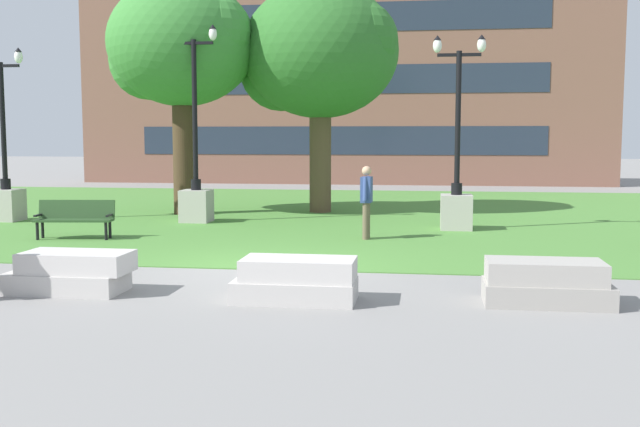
{
  "coord_description": "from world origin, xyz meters",
  "views": [
    {
      "loc": [
        2.99,
        -13.11,
        2.43
      ],
      "look_at": [
        1.31,
        -1.4,
        1.2
      ],
      "focal_mm": 42.0,
      "sensor_mm": 36.0,
      "label": 1
    }
  ],
  "objects_px": {
    "lamp_post_center": "(457,191)",
    "concrete_block_right": "(546,283)",
    "person_bystander_near_lawn": "(366,198)",
    "lamp_post_left": "(196,183)",
    "concrete_block_left": "(297,281)",
    "lamp_post_right": "(6,186)",
    "concrete_block_center": "(71,273)",
    "park_bench_near_right": "(75,217)"
  },
  "relations": [
    {
      "from": "lamp_post_center",
      "to": "concrete_block_right",
      "type": "bearing_deg",
      "value": -83.52
    },
    {
      "from": "concrete_block_left",
      "to": "lamp_post_right",
      "type": "xyz_separation_m",
      "value": [
        -9.96,
        8.99,
        0.7
      ]
    },
    {
      "from": "concrete_block_center",
      "to": "lamp_post_right",
      "type": "xyz_separation_m",
      "value": [
        -6.37,
        8.88,
        0.7
      ]
    },
    {
      "from": "concrete_block_left",
      "to": "lamp_post_center",
      "type": "xyz_separation_m",
      "value": [
        2.64,
        8.82,
        0.72
      ]
    },
    {
      "from": "lamp_post_center",
      "to": "person_bystander_near_lawn",
      "type": "relative_size",
      "value": 2.89
    },
    {
      "from": "concrete_block_right",
      "to": "park_bench_near_right",
      "type": "xyz_separation_m",
      "value": [
        -9.92,
        5.49,
        0.23
      ]
    },
    {
      "from": "park_bench_near_right",
      "to": "lamp_post_left",
      "type": "bearing_deg",
      "value": 64.38
    },
    {
      "from": "park_bench_near_right",
      "to": "lamp_post_center",
      "type": "height_order",
      "value": "lamp_post_center"
    },
    {
      "from": "concrete_block_center",
      "to": "lamp_post_center",
      "type": "xyz_separation_m",
      "value": [
        6.23,
        8.71,
        0.72
      ]
    },
    {
      "from": "concrete_block_right",
      "to": "person_bystander_near_lawn",
      "type": "xyz_separation_m",
      "value": [
        -3.12,
        6.39,
        0.68
      ]
    },
    {
      "from": "lamp_post_right",
      "to": "lamp_post_center",
      "type": "distance_m",
      "value": 12.6
    },
    {
      "from": "concrete_block_left",
      "to": "lamp_post_left",
      "type": "height_order",
      "value": "lamp_post_left"
    },
    {
      "from": "concrete_block_left",
      "to": "person_bystander_near_lawn",
      "type": "distance_m",
      "value": 6.75
    },
    {
      "from": "concrete_block_right",
      "to": "lamp_post_center",
      "type": "bearing_deg",
      "value": 96.48
    },
    {
      "from": "concrete_block_center",
      "to": "lamp_post_left",
      "type": "xyz_separation_m",
      "value": [
        -0.95,
        9.4,
        0.81
      ]
    },
    {
      "from": "concrete_block_left",
      "to": "lamp_post_right",
      "type": "height_order",
      "value": "lamp_post_right"
    },
    {
      "from": "concrete_block_right",
      "to": "lamp_post_left",
      "type": "bearing_deg",
      "value": 131.48
    },
    {
      "from": "lamp_post_right",
      "to": "concrete_block_center",
      "type": "bearing_deg",
      "value": -54.32
    },
    {
      "from": "concrete_block_center",
      "to": "lamp_post_center",
      "type": "height_order",
      "value": "lamp_post_center"
    },
    {
      "from": "park_bench_near_right",
      "to": "concrete_block_center",
      "type": "bearing_deg",
      "value": -64.37
    },
    {
      "from": "concrete_block_right",
      "to": "lamp_post_right",
      "type": "height_order",
      "value": "lamp_post_right"
    },
    {
      "from": "park_bench_near_right",
      "to": "lamp_post_center",
      "type": "bearing_deg",
      "value": 18.67
    },
    {
      "from": "concrete_block_right",
      "to": "lamp_post_center",
      "type": "distance_m",
      "value": 8.6
    },
    {
      "from": "concrete_block_right",
      "to": "person_bystander_near_lawn",
      "type": "relative_size",
      "value": 1.05
    },
    {
      "from": "concrete_block_right",
      "to": "person_bystander_near_lawn",
      "type": "bearing_deg",
      "value": 116.05
    },
    {
      "from": "concrete_block_left",
      "to": "lamp_post_right",
      "type": "relative_size",
      "value": 0.37
    },
    {
      "from": "concrete_block_right",
      "to": "lamp_post_center",
      "type": "height_order",
      "value": "lamp_post_center"
    },
    {
      "from": "lamp_post_right",
      "to": "lamp_post_center",
      "type": "bearing_deg",
      "value": -0.76
    },
    {
      "from": "concrete_block_left",
      "to": "concrete_block_right",
      "type": "xyz_separation_m",
      "value": [
        3.6,
        0.31,
        0.0
      ]
    },
    {
      "from": "concrete_block_center",
      "to": "person_bystander_near_lawn",
      "type": "height_order",
      "value": "person_bystander_near_lawn"
    },
    {
      "from": "lamp_post_center",
      "to": "lamp_post_right",
      "type": "bearing_deg",
      "value": 179.24
    },
    {
      "from": "park_bench_near_right",
      "to": "lamp_post_center",
      "type": "relative_size",
      "value": 0.37
    },
    {
      "from": "concrete_block_center",
      "to": "concrete_block_left",
      "type": "bearing_deg",
      "value": -1.83
    },
    {
      "from": "park_bench_near_right",
      "to": "lamp_post_left",
      "type": "distance_m",
      "value": 4.16
    },
    {
      "from": "lamp_post_center",
      "to": "lamp_post_left",
      "type": "distance_m",
      "value": 7.2
    },
    {
      "from": "lamp_post_center",
      "to": "park_bench_near_right",
      "type": "bearing_deg",
      "value": -161.33
    },
    {
      "from": "concrete_block_center",
      "to": "person_bystander_near_lawn",
      "type": "xyz_separation_m",
      "value": [
        4.07,
        6.58,
        0.68
      ]
    },
    {
      "from": "park_bench_near_right",
      "to": "lamp_post_left",
      "type": "relative_size",
      "value": 0.34
    },
    {
      "from": "person_bystander_near_lawn",
      "to": "concrete_block_right",
      "type": "bearing_deg",
      "value": -63.95
    },
    {
      "from": "concrete_block_center",
      "to": "person_bystander_near_lawn",
      "type": "distance_m",
      "value": 7.77
    },
    {
      "from": "lamp_post_center",
      "to": "lamp_post_left",
      "type": "xyz_separation_m",
      "value": [
        -7.17,
        0.69,
        0.09
      ]
    },
    {
      "from": "person_bystander_near_lawn",
      "to": "lamp_post_left",
      "type": "bearing_deg",
      "value": 150.68
    }
  ]
}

